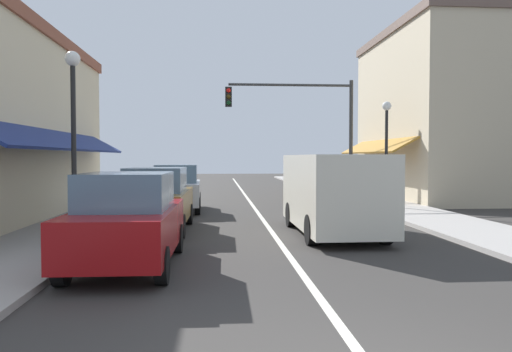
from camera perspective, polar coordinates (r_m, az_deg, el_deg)
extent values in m
plane|color=#33302D|center=(22.28, -0.56, -3.14)|extent=(80.00, 80.00, 0.00)
cube|color=gray|center=(22.58, -14.64, -2.98)|extent=(2.60, 56.00, 0.12)
cube|color=#A39E99|center=(23.29, 13.09, -2.82)|extent=(2.60, 56.00, 0.12)
cube|color=silver|center=(22.28, -0.56, -3.13)|extent=(0.14, 52.00, 0.01)
cube|color=slate|center=(17.02, -22.81, -0.22)|extent=(0.08, 10.64, 1.80)
cube|color=navy|center=(16.83, -20.89, 3.86)|extent=(1.27, 11.76, 0.73)
cube|color=slate|center=(14.28, -26.95, 10.55)|extent=(0.08, 1.10, 1.30)
cube|color=slate|center=(20.07, -20.12, 8.15)|extent=(0.08, 1.10, 1.30)
cube|color=#BCAD8E|center=(26.62, 20.35, 6.14)|extent=(5.61, 10.00, 7.93)
cube|color=brown|center=(27.24, 20.47, 14.91)|extent=(5.81, 10.20, 0.40)
cube|color=slate|center=(25.54, 14.68, 0.61)|extent=(0.08, 7.60, 1.80)
cube|color=olive|center=(25.35, 13.40, 3.33)|extent=(1.27, 8.40, 0.73)
cube|color=slate|center=(23.75, 16.54, 10.92)|extent=(0.08, 1.10, 1.30)
cube|color=slate|center=(27.86, 13.27, 9.64)|extent=(0.08, 1.10, 1.30)
cube|color=maroon|center=(9.70, -14.35, -5.90)|extent=(1.77, 4.12, 0.80)
cube|color=slate|center=(9.52, -14.50, -1.63)|extent=(1.54, 2.02, 0.66)
cylinder|color=black|center=(11.23, -17.05, -6.89)|extent=(0.21, 0.62, 0.62)
cylinder|color=black|center=(10.97, -8.92, -7.03)|extent=(0.21, 0.62, 0.62)
cylinder|color=black|center=(8.66, -21.23, -9.63)|extent=(0.21, 0.62, 0.62)
cylinder|color=black|center=(8.33, -10.63, -9.99)|extent=(0.21, 0.62, 0.62)
cube|color=brown|center=(14.23, -11.23, -3.32)|extent=(1.80, 4.13, 0.80)
cube|color=slate|center=(14.08, -11.31, -0.40)|extent=(1.56, 2.03, 0.66)
cylinder|color=black|center=(15.73, -13.40, -4.28)|extent=(0.21, 0.62, 0.62)
cylinder|color=black|center=(15.53, -7.63, -4.32)|extent=(0.21, 0.62, 0.62)
cylinder|color=black|center=(13.09, -15.49, -5.59)|extent=(0.21, 0.62, 0.62)
cylinder|color=black|center=(12.85, -8.55, -5.68)|extent=(0.21, 0.62, 0.62)
cube|color=#B7BABF|center=(19.30, -8.99, -1.87)|extent=(1.84, 4.15, 0.80)
cube|color=slate|center=(19.17, -9.02, 0.29)|extent=(1.58, 2.04, 0.66)
cylinder|color=black|center=(20.73, -10.98, -2.71)|extent=(0.22, 0.63, 0.62)
cylinder|color=black|center=(20.66, -6.60, -2.71)|extent=(0.22, 0.63, 0.62)
cylinder|color=black|center=(18.05, -11.72, -3.44)|extent=(0.22, 0.63, 0.62)
cylinder|color=black|center=(17.96, -6.69, -3.44)|extent=(0.22, 0.63, 0.62)
cube|color=beige|center=(13.44, 8.77, -1.66)|extent=(2.01, 5.02, 1.90)
cube|color=slate|center=(15.76, 6.71, 0.46)|extent=(1.73, 0.29, 0.84)
cube|color=black|center=(16.00, 6.56, -3.51)|extent=(1.86, 0.22, 0.24)
cylinder|color=black|center=(14.85, 4.01, -4.41)|extent=(0.25, 0.72, 0.72)
cylinder|color=black|center=(15.23, 10.60, -4.28)|extent=(0.25, 0.72, 0.72)
cylinder|color=black|center=(11.83, 6.35, -6.11)|extent=(0.25, 0.72, 0.72)
cylinder|color=black|center=(12.29, 14.49, -5.85)|extent=(0.25, 0.72, 0.72)
cylinder|color=#333333|center=(24.11, 10.75, 3.97)|extent=(0.18, 0.18, 5.67)
cylinder|color=#333333|center=(23.75, 3.94, 10.29)|extent=(5.78, 0.12, 0.12)
cube|color=black|center=(23.25, -3.15, 8.98)|extent=(0.30, 0.24, 0.90)
sphere|color=red|center=(23.16, -3.14, 9.70)|extent=(0.20, 0.20, 0.20)
sphere|color=#3D2D0C|center=(23.12, -3.14, 9.02)|extent=(0.20, 0.20, 0.20)
sphere|color=#0C3316|center=(23.09, -3.14, 8.33)|extent=(0.20, 0.20, 0.20)
cylinder|color=black|center=(12.91, -20.01, 2.32)|extent=(0.12, 0.12, 4.25)
sphere|color=white|center=(13.12, -20.15, 12.42)|extent=(0.36, 0.36, 0.36)
cylinder|color=black|center=(20.35, 14.60, 1.76)|extent=(0.12, 0.12, 3.88)
sphere|color=white|center=(20.45, 14.66, 7.71)|extent=(0.36, 0.36, 0.36)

